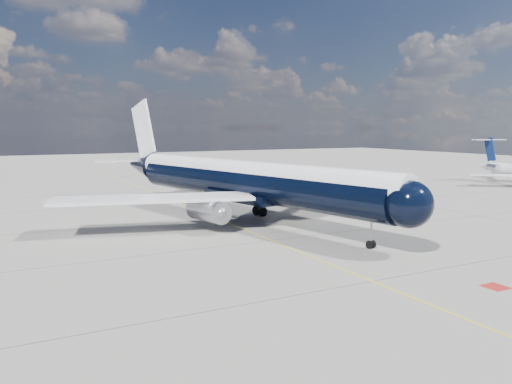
# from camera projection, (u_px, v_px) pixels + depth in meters

# --- Properties ---
(ground) EXTENTS (320.00, 320.00, 0.00)m
(ground) POSITION_uv_depth(u_px,v_px,m) (198.00, 211.00, 66.98)
(ground) COLOR gray
(ground) RESTS_ON ground
(taxiway_centerline) EXTENTS (0.16, 160.00, 0.01)m
(taxiway_centerline) POSITION_uv_depth(u_px,v_px,m) (213.00, 217.00, 62.58)
(taxiway_centerline) COLOR yellow
(taxiway_centerline) RESTS_ON ground
(red_marking) EXTENTS (1.60, 1.60, 0.01)m
(red_marking) POSITION_uv_depth(u_px,v_px,m) (495.00, 287.00, 34.97)
(red_marking) COLOR maroon
(red_marking) RESTS_ON ground
(main_airliner) EXTENTS (42.94, 53.03, 15.48)m
(main_airliner) POSITION_uv_depth(u_px,v_px,m) (239.00, 180.00, 60.21)
(main_airliner) COLOR black
(main_airliner) RESTS_ON ground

